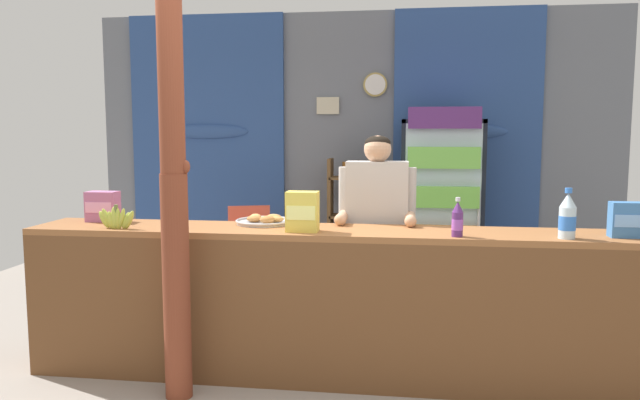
{
  "coord_description": "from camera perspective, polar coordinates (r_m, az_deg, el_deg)",
  "views": [
    {
      "loc": [
        0.54,
        -3.35,
        1.6
      ],
      "look_at": [
        -0.02,
        0.68,
        1.14
      ],
      "focal_mm": 33.97,
      "sensor_mm": 36.0,
      "label": 1
    }
  ],
  "objects": [
    {
      "name": "ground_plane",
      "position": [
        4.9,
        1.16,
        -12.61
      ],
      "size": [
        8.09,
        8.09,
        0.0
      ],
      "primitive_type": "plane",
      "color": "gray"
    },
    {
      "name": "back_wall_curtained",
      "position": [
        6.54,
        2.79,
        5.28
      ],
      "size": [
        5.58,
        0.22,
        2.85
      ],
      "color": "slate",
      "rests_on": "ground"
    },
    {
      "name": "stall_counter",
      "position": [
        3.84,
        1.39,
        -8.61
      ],
      "size": [
        4.01,
        0.52,
        0.98
      ],
      "color": "#935B33",
      "rests_on": "ground"
    },
    {
      "name": "timber_post",
      "position": [
        3.63,
        -13.63,
        1.55
      ],
      "size": [
        0.18,
        0.16,
        2.71
      ],
      "color": "brown",
      "rests_on": "ground"
    },
    {
      "name": "drink_fridge",
      "position": [
        6.03,
        11.33,
        0.68
      ],
      "size": [
        0.78,
        0.67,
        1.83
      ],
      "color": "black",
      "rests_on": "ground"
    },
    {
      "name": "bottle_shelf_rack",
      "position": [
        6.28,
        2.97,
        -1.85
      ],
      "size": [
        0.48,
        0.28,
        1.33
      ],
      "color": "brown",
      "rests_on": "ground"
    },
    {
      "name": "plastic_lawn_chair",
      "position": [
        6.04,
        -6.6,
        -4.14
      ],
      "size": [
        0.55,
        0.55,
        0.86
      ],
      "color": "#E5563D",
      "rests_on": "ground"
    },
    {
      "name": "shopkeeper",
      "position": [
        4.27,
        5.38,
        -1.67
      ],
      "size": [
        0.54,
        0.42,
        1.57
      ],
      "color": "#28282D",
      "rests_on": "ground"
    },
    {
      "name": "soda_bottle_water",
      "position": [
        3.81,
        22.28,
        -1.51
      ],
      "size": [
        0.1,
        0.1,
        0.3
      ],
      "color": "silver",
      "rests_on": "stall_counter"
    },
    {
      "name": "soda_bottle_grape_soda",
      "position": [
        3.68,
        12.82,
        -1.85
      ],
      "size": [
        0.07,
        0.07,
        0.24
      ],
      "color": "#56286B",
      "rests_on": "stall_counter"
    },
    {
      "name": "snack_box_wafer",
      "position": [
        4.47,
        -19.79,
        -0.57
      ],
      "size": [
        0.21,
        0.13,
        0.21
      ],
      "color": "#B76699",
      "rests_on": "stall_counter"
    },
    {
      "name": "snack_box_instant_noodle",
      "position": [
        3.77,
        -1.67,
        -1.1
      ],
      "size": [
        0.2,
        0.13,
        0.25
      ],
      "color": "#EAD14C",
      "rests_on": "stall_counter"
    },
    {
      "name": "snack_box_biscuit",
      "position": [
        4.0,
        26.99,
        -1.68
      ],
      "size": [
        0.2,
        0.1,
        0.21
      ],
      "color": "#3D75B7",
      "rests_on": "stall_counter"
    },
    {
      "name": "pastry_tray",
      "position": [
        4.11,
        -5.27,
        -1.95
      ],
      "size": [
        0.38,
        0.38,
        0.07
      ],
      "color": "#BCBCC1",
      "rests_on": "stall_counter"
    },
    {
      "name": "banana_bunch",
      "position": [
        4.11,
        -18.69,
        -1.71
      ],
      "size": [
        0.27,
        0.05,
        0.16
      ],
      "color": "#B7C647",
      "rests_on": "stall_counter"
    }
  ]
}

